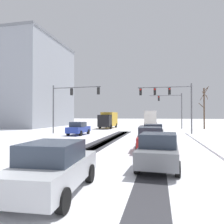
# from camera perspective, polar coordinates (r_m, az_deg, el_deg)

# --- Properties ---
(wheel_track_left_lane) EXTENTS (1.08, 29.12, 0.01)m
(wheel_track_left_lane) POSITION_cam_1_polar(r_m,az_deg,el_deg) (18.17, -2.16, -8.59)
(wheel_track_left_lane) COLOR #38383D
(wheel_track_left_lane) RESTS_ON ground
(wheel_track_right_lane) EXTENTS (0.90, 29.12, 0.01)m
(wheel_track_right_lane) POSITION_cam_1_polar(r_m,az_deg,el_deg) (18.45, -5.27, -8.47)
(wheel_track_right_lane) COLOR #38383D
(wheel_track_right_lane) RESTS_ON ground
(wheel_track_center) EXTENTS (0.87, 29.12, 0.01)m
(wheel_track_center) POSITION_cam_1_polar(r_m,az_deg,el_deg) (18.25, -3.10, -8.56)
(wheel_track_center) COLOR #38383D
(wheel_track_center) RESTS_ON ground
(wheel_track_oncoming) EXTENTS (1.17, 29.12, 0.01)m
(wheel_track_oncoming) POSITION_cam_1_polar(r_m,az_deg,el_deg) (17.60, 11.44, -8.82)
(wheel_track_oncoming) COLOR #38383D
(wheel_track_oncoming) RESTS_ON ground
(traffic_signal_near_left) EXTENTS (6.93, 0.69, 6.50)m
(traffic_signal_near_left) POSITION_cam_1_polar(r_m,az_deg,el_deg) (29.02, -11.24, 3.56)
(traffic_signal_near_left) COLOR #56565B
(traffic_signal_near_left) RESTS_ON ground
(traffic_signal_far_right) EXTENTS (5.90, 0.38, 6.50)m
(traffic_signal_far_right) POSITION_cam_1_polar(r_m,az_deg,el_deg) (40.79, 15.79, 1.93)
(traffic_signal_far_right) COLOR #56565B
(traffic_signal_far_right) RESTS_ON ground
(traffic_signal_near_right) EXTENTS (6.84, 0.44, 6.50)m
(traffic_signal_near_right) POSITION_cam_1_polar(r_m,az_deg,el_deg) (28.74, 14.98, 3.89)
(traffic_signal_near_right) COLOR #56565B
(traffic_signal_near_right) RESTS_ON ground
(car_blue_lead) EXTENTS (1.92, 4.15, 1.62)m
(car_blue_lead) POSITION_cam_1_polar(r_m,az_deg,el_deg) (27.06, -8.91, -4.31)
(car_blue_lead) COLOR #233899
(car_blue_lead) RESTS_ON ground
(car_black_second) EXTENTS (1.93, 4.15, 1.62)m
(car_black_second) POSITION_cam_1_polar(r_m,az_deg,el_deg) (20.47, 11.04, -5.42)
(car_black_second) COLOR black
(car_black_second) RESTS_ON ground
(car_red_third) EXTENTS (1.96, 4.16, 1.62)m
(car_red_third) POSITION_cam_1_polar(r_m,az_deg,el_deg) (15.28, 10.08, -6.97)
(car_red_third) COLOR red
(car_red_third) RESTS_ON ground
(car_grey_fourth) EXTENTS (2.01, 4.19, 1.62)m
(car_grey_fourth) POSITION_cam_1_polar(r_m,az_deg,el_deg) (10.28, 12.30, -9.96)
(car_grey_fourth) COLOR slate
(car_grey_fourth) RESTS_ON ground
(car_silver_fifth) EXTENTS (2.01, 4.19, 1.62)m
(car_silver_fifth) POSITION_cam_1_polar(r_m,az_deg,el_deg) (7.13, -15.24, -14.02)
(car_silver_fifth) COLOR #B7BABF
(car_silver_fifth) RESTS_ON ground
(bus_oncoming) EXTENTS (2.92, 11.07, 3.38)m
(bus_oncoming) POSITION_cam_1_polar(r_m,az_deg,el_deg) (49.57, 10.21, -1.39)
(bus_oncoming) COLOR silver
(bus_oncoming) RESTS_ON ground
(box_truck_delivery) EXTENTS (2.31, 7.40, 3.02)m
(box_truck_delivery) POSITION_cam_1_polar(r_m,az_deg,el_deg) (40.72, -0.96, -2.02)
(box_truck_delivery) COLOR black
(box_truck_delivery) RESTS_ON ground
(bare_tree_sidewalk_far) EXTENTS (1.77, 1.77, 7.61)m
(bare_tree_sidewalk_far) POSITION_cam_1_polar(r_m,az_deg,el_deg) (41.39, 23.30, 1.36)
(bare_tree_sidewalk_far) COLOR #4C3828
(bare_tree_sidewalk_far) RESTS_ON ground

